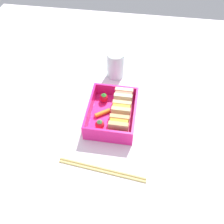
{
  "coord_description": "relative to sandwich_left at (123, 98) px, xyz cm",
  "views": [
    {
      "loc": [
        44.38,
        6.74,
        55.41
      ],
      "look_at": [
        0.0,
        0.0,
        2.7
      ],
      "focal_mm": 40.0,
      "sensor_mm": 36.0,
      "label": 1
    }
  ],
  "objects": [
    {
      "name": "bento_tray",
      "position": [
        5.02,
        -2.56,
        -2.98
      ],
      "size": [
        16.85,
        13.19,
        1.2
      ],
      "primitive_type": "cube",
      "color": "#EC1F82",
      "rests_on": "ground_plane"
    },
    {
      "name": "bento_rim",
      "position": [
        5.02,
        -2.56,
        -0.45
      ],
      "size": [
        16.85,
        13.19,
        3.86
      ],
      "color": "#EC1F82",
      "rests_on": "bento_tray"
    },
    {
      "name": "sandwich_center",
      "position": [
        10.04,
        0.0,
        0.0
      ],
      "size": [
        3.62,
        5.12,
        4.77
      ],
      "color": "tan",
      "rests_on": "bento_tray"
    },
    {
      "name": "chopstick_pair",
      "position": [
        21.51,
        -2.66,
        -3.23
      ],
      "size": [
        3.83,
        21.96,
        0.7
      ],
      "color": "tan",
      "rests_on": "ground_plane"
    },
    {
      "name": "drinking_glass",
      "position": [
        -13.33,
        -4.24,
        0.79
      ],
      "size": [
        5.51,
        5.51,
        8.74
      ],
      "primitive_type": "cylinder",
      "color": "silver",
      "rests_on": "ground_plane"
    },
    {
      "name": "strawberry_left",
      "position": [
        -0.14,
        -5.74,
        -1.02
      ],
      "size": [
        2.48,
        2.48,
        3.08
      ],
      "color": "red",
      "rests_on": "bento_tray"
    },
    {
      "name": "ground_plane",
      "position": [
        5.02,
        -2.56,
        -4.58
      ],
      "size": [
        120.0,
        120.0,
        2.0
      ],
      "primitive_type": "cube",
      "color": "silver"
    },
    {
      "name": "strawberry_far_left",
      "position": [
        9.73,
        -5.16,
        -1.01
      ],
      "size": [
        2.51,
        2.51,
        3.11
      ],
      "color": "red",
      "rests_on": "bento_tray"
    },
    {
      "name": "sandwich_center_left",
      "position": [
        5.02,
        0.0,
        0.0
      ],
      "size": [
        3.62,
        5.12,
        4.77
      ],
      "color": "#DABA84",
      "rests_on": "bento_tray"
    },
    {
      "name": "carrot_stick_far_left",
      "position": [
        4.89,
        -5.29,
        -1.77
      ],
      "size": [
        3.72,
        4.43,
        1.22
      ],
      "primitive_type": "cylinder",
      "rotation": [
        1.57,
        0.0,
        3.78
      ],
      "color": "orange",
      "rests_on": "bento_tray"
    },
    {
      "name": "sandwich_left",
      "position": [
        0.0,
        0.0,
        0.0
      ],
      "size": [
        3.62,
        5.12,
        4.77
      ],
      "color": "beige",
      "rests_on": "bento_tray"
    }
  ]
}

